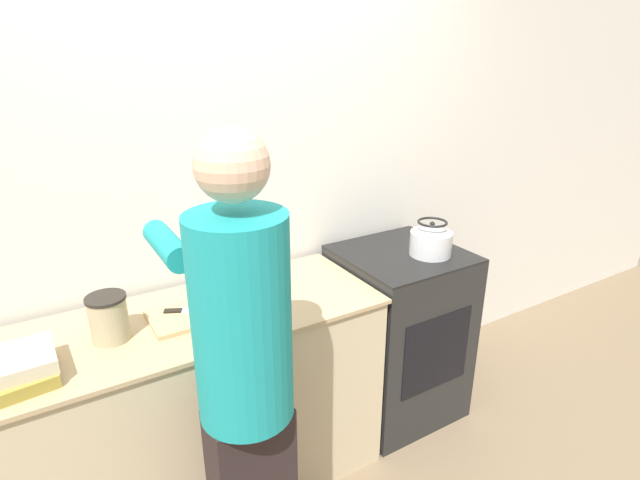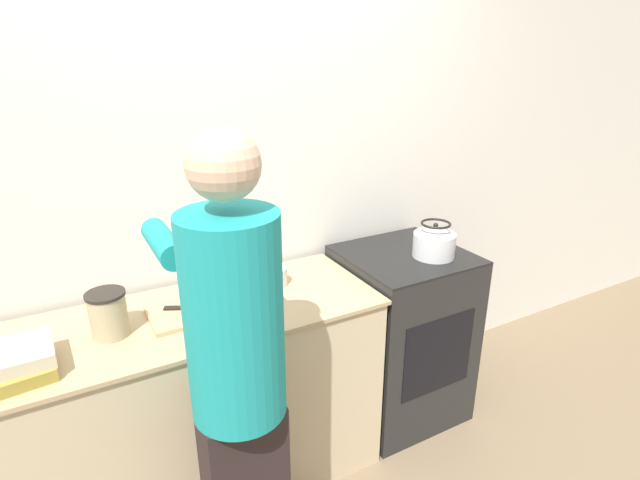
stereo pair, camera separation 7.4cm
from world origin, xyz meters
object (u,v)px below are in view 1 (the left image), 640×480
at_px(knife, 186,310).
at_px(canister_jar, 109,318).
at_px(cutting_board, 193,313).
at_px(oven, 398,332).
at_px(kettle, 431,241).
at_px(person, 244,373).
at_px(bowl_prep, 273,277).

xyz_separation_m(knife, canister_jar, (-0.29, -0.03, 0.07)).
bearing_deg(cutting_board, oven, -0.24).
bearing_deg(kettle, knife, 174.63).
distance_m(knife, kettle, 1.21).
bearing_deg(knife, canister_jar, -147.25).
bearing_deg(canister_jar, kettle, -3.14).
relative_size(kettle, canister_jar, 1.18).
bearing_deg(canister_jar, person, -58.77).
xyz_separation_m(kettle, bowl_prep, (-0.79, 0.18, -0.08)).
relative_size(bowl_prep, canister_jar, 0.71).
height_order(cutting_board, bowl_prep, bowl_prep).
height_order(oven, person, person).
relative_size(cutting_board, kettle, 1.65).
relative_size(knife, canister_jar, 1.04).
relative_size(oven, person, 0.55).
distance_m(oven, person, 1.30).
bearing_deg(canister_jar, oven, 0.41).
distance_m(person, knife, 0.55).
bearing_deg(kettle, bowl_prep, 167.29).
height_order(cutting_board, knife, knife).
relative_size(oven, knife, 5.12).
xyz_separation_m(cutting_board, knife, (-0.02, 0.02, 0.01)).
bearing_deg(person, canister_jar, 121.23).
bearing_deg(oven, person, -154.29).
bearing_deg(oven, cutting_board, 179.76).
xyz_separation_m(oven, knife, (-1.11, 0.02, 0.44)).
distance_m(cutting_board, knife, 0.03).
bearing_deg(oven, kettle, -43.41).
xyz_separation_m(oven, cutting_board, (-1.09, 0.00, 0.43)).
relative_size(oven, cutting_board, 2.73).
distance_m(person, cutting_board, 0.53).
relative_size(oven, kettle, 4.52).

